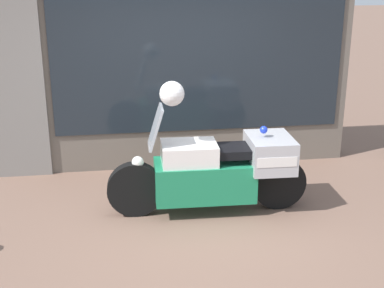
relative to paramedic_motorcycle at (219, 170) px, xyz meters
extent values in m
plane|color=#7A5B4C|center=(-0.33, -0.29, -0.52)|extent=(60.00, 60.00, 0.00)
cube|color=#6B6056|center=(-0.33, 1.71, 1.21)|extent=(5.02, 0.40, 3.47)
cube|color=gray|center=(-2.46, 1.73, 1.21)|extent=(0.76, 0.55, 3.47)
cube|color=#1E262D|center=(0.01, 1.49, 1.26)|extent=(4.03, 0.02, 2.47)
cube|color=slate|center=(-0.03, 1.72, -0.25)|extent=(3.81, 0.30, 0.55)
cube|color=silver|center=(-0.03, 1.86, 0.61)|extent=(3.81, 0.02, 1.21)
cube|color=beige|center=(-0.03, 1.72, 1.21)|extent=(3.81, 0.30, 0.02)
cube|color=#195623|center=(-1.35, 1.72, 1.25)|extent=(0.18, 0.04, 0.06)
cube|color=maroon|center=(-0.47, 1.72, 1.25)|extent=(0.18, 0.04, 0.06)
cube|color=#B7B2A8|center=(0.41, 1.72, 1.25)|extent=(0.18, 0.04, 0.06)
cube|color=#C68E19|center=(1.30, 1.72, 1.25)|extent=(0.18, 0.04, 0.06)
cube|color=yellow|center=(-1.19, 1.65, 0.16)|extent=(0.19, 0.02, 0.27)
cube|color=#2866B7|center=(-0.03, 1.65, 0.16)|extent=(0.19, 0.03, 0.27)
cube|color=white|center=(1.14, 1.65, 0.16)|extent=(0.19, 0.04, 0.27)
cylinder|color=black|center=(-0.99, 0.03, -0.20)|extent=(0.65, 0.16, 0.65)
cylinder|color=black|center=(0.72, -0.02, -0.20)|extent=(0.65, 0.16, 0.65)
cube|color=#1E8456|center=(-0.18, 0.01, -0.12)|extent=(1.17, 0.56, 0.45)
cube|color=white|center=(-0.36, 0.01, 0.20)|extent=(0.65, 0.49, 0.27)
cube|color=black|center=(0.09, 0.00, 0.23)|extent=(0.69, 0.42, 0.10)
cube|color=#B7B7BC|center=(0.59, -0.02, 0.19)|extent=(0.53, 0.68, 0.38)
cube|color=white|center=(0.59, -0.02, 0.19)|extent=(0.48, 0.68, 0.11)
cube|color=#B2BCC6|center=(-0.73, 0.02, 0.54)|extent=(0.19, 0.37, 0.48)
sphere|color=white|center=(-0.95, 0.03, 0.13)|extent=(0.14, 0.14, 0.14)
sphere|color=blue|center=(0.51, -0.02, 0.47)|extent=(0.09, 0.09, 0.09)
sphere|color=white|center=(-0.54, 0.02, 0.92)|extent=(0.28, 0.28, 0.28)
camera|label=1|loc=(-1.17, -5.70, 2.30)|focal=50.00mm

